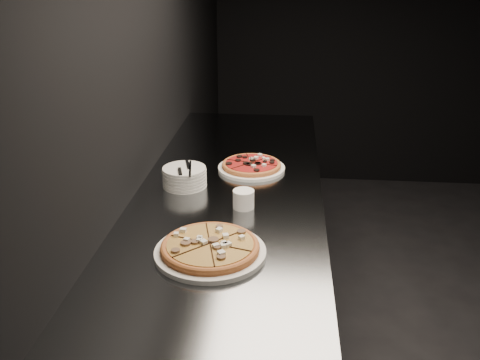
# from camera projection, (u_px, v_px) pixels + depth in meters

# --- Properties ---
(wall_left) EXTENTS (0.02, 5.00, 2.80)m
(wall_left) POSITION_uv_depth(u_px,v_px,m) (124.00, 74.00, 1.92)
(wall_left) COLOR black
(wall_left) RESTS_ON floor
(counter) EXTENTS (0.74, 2.44, 0.92)m
(counter) POSITION_uv_depth(u_px,v_px,m) (228.00, 298.00, 2.25)
(counter) COLOR slate
(counter) RESTS_ON floor
(pizza_mushroom) EXTENTS (0.39, 0.39, 0.04)m
(pizza_mushroom) POSITION_uv_depth(u_px,v_px,m) (210.00, 248.00, 1.68)
(pizza_mushroom) COLOR white
(pizza_mushroom) RESTS_ON counter
(pizza_tomato) EXTENTS (0.32, 0.32, 0.03)m
(pizza_tomato) POSITION_uv_depth(u_px,v_px,m) (251.00, 166.00, 2.35)
(pizza_tomato) COLOR white
(pizza_tomato) RESTS_ON counter
(plate_stack) EXTENTS (0.18, 0.18, 0.08)m
(plate_stack) POSITION_uv_depth(u_px,v_px,m) (185.00, 177.00, 2.18)
(plate_stack) COLOR white
(plate_stack) RESTS_ON counter
(cutlery) EXTENTS (0.06, 0.19, 0.01)m
(cutlery) POSITION_uv_depth(u_px,v_px,m) (185.00, 168.00, 2.15)
(cutlery) COLOR #B4B6BB
(cutlery) RESTS_ON plate_stack
(ramekin) EXTENTS (0.08, 0.08, 0.07)m
(ramekin) POSITION_uv_depth(u_px,v_px,m) (244.00, 199.00, 1.99)
(ramekin) COLOR white
(ramekin) RESTS_ON counter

